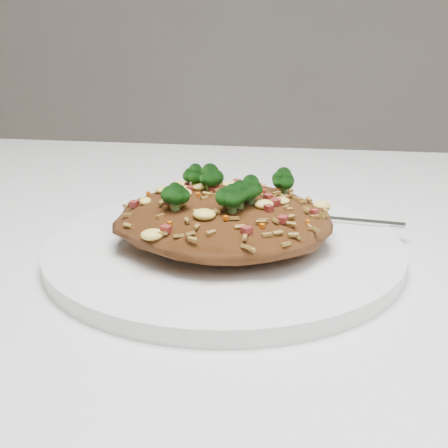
# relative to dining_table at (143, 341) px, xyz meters

# --- Properties ---
(dining_table) EXTENTS (1.20, 0.80, 0.75)m
(dining_table) POSITION_rel_dining_table_xyz_m (0.00, 0.00, 0.00)
(dining_table) COLOR silver
(dining_table) RESTS_ON ground
(plate) EXTENTS (0.29, 0.29, 0.01)m
(plate) POSITION_rel_dining_table_xyz_m (0.07, -0.01, 0.10)
(plate) COLOR white
(plate) RESTS_ON dining_table
(fried_rice) EXTENTS (0.18, 0.16, 0.06)m
(fried_rice) POSITION_rel_dining_table_xyz_m (0.07, -0.01, 0.13)
(fried_rice) COLOR brown
(fried_rice) RESTS_ON plate
(fork) EXTENTS (0.16, 0.04, 0.00)m
(fork) POSITION_rel_dining_table_xyz_m (0.16, 0.06, 0.11)
(fork) COLOR silver
(fork) RESTS_ON plate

